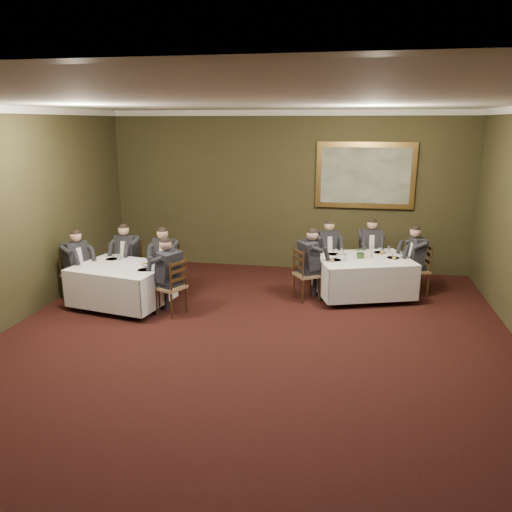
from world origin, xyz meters
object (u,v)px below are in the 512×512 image
(diner_main_backright, at_px, (370,258))
(diner_sec_backright, at_px, (166,270))
(chair_main_backleft, at_px, (326,270))
(centerpiece, at_px, (361,251))
(table_second, at_px, (122,283))
(diner_sec_endright, at_px, (171,286))
(diner_main_endright, at_px, (417,269))
(chair_sec_endright, at_px, (172,298))
(chair_sec_backright, at_px, (167,281))
(diner_sec_backleft, at_px, (128,265))
(diner_main_backleft, at_px, (326,260))
(chair_main_endleft, at_px, (306,285))
(chair_sec_backleft, at_px, (129,276))
(chair_sec_endleft, at_px, (77,285))
(table_main, at_px, (362,274))
(diner_main_endleft, at_px, (307,273))
(candlestick, at_px, (372,250))
(diner_sec_endleft, at_px, (77,273))
(painting, at_px, (365,175))
(chair_main_backright, at_px, (369,268))
(chair_main_endright, at_px, (416,280))

(diner_main_backright, distance_m, diner_sec_backright, 4.18)
(chair_main_backleft, xyz_separation_m, centerpiece, (0.67, -0.71, 0.61))
(table_second, distance_m, diner_sec_endright, 1.01)
(diner_main_endright, bearing_deg, chair_main_backleft, 65.31)
(chair_sec_endright, bearing_deg, chair_sec_backright, 47.65)
(diner_sec_backleft, bearing_deg, diner_sec_backright, 178.82)
(diner_main_backleft, distance_m, diner_sec_endright, 3.38)
(chair_main_endleft, bearing_deg, chair_sec_backleft, -120.88)
(diner_sec_backright, xyz_separation_m, chair_sec_endleft, (-1.58, -0.53, -0.23))
(table_main, relative_size, diner_main_endleft, 1.53)
(chair_sec_endleft, xyz_separation_m, candlestick, (5.43, 1.20, 0.63))
(diner_main_endleft, distance_m, chair_sec_endright, 2.55)
(diner_main_backleft, xyz_separation_m, diner_main_endleft, (-0.31, -1.03, 0.00))
(diner_main_backright, distance_m, diner_sec_endleft, 5.83)
(chair_sec_endright, distance_m, chair_sec_endleft, 2.04)
(diner_main_endleft, xyz_separation_m, candlestick, (1.18, 0.40, 0.40))
(chair_sec_backright, xyz_separation_m, painting, (3.70, 2.26, 1.86))
(candlestick, bearing_deg, diner_main_endleft, -161.06)
(chair_main_backright, bearing_deg, diner_main_endleft, 41.38)
(diner_main_backleft, distance_m, diner_main_endright, 1.78)
(chair_sec_endleft, height_order, diner_sec_endleft, diner_sec_endleft)
(diner_main_backright, bearing_deg, diner_sec_endright, 28.97)
(diner_main_backleft, xyz_separation_m, chair_sec_endright, (-2.56, -2.21, -0.23))
(chair_sec_backright, xyz_separation_m, diner_sec_backright, (-0.00, -0.01, 0.23))
(diner_sec_backright, bearing_deg, chair_main_backright, -149.08)
(diner_sec_backright, height_order, chair_sec_endleft, diner_sec_backright)
(chair_sec_backright, bearing_deg, chair_sec_endright, 123.07)
(diner_main_backright, xyz_separation_m, chair_sec_endright, (-3.44, -2.50, -0.23))
(painting, bearing_deg, centerpiece, -91.68)
(diner_sec_backright, distance_m, chair_sec_endright, 1.04)
(diner_main_endleft, bearing_deg, diner_main_backright, 105.75)
(chair_sec_backright, bearing_deg, table_second, 60.23)
(diner_main_backleft, height_order, chair_main_endleft, diner_main_backleft)
(chair_main_endright, height_order, diner_sec_endright, diner_sec_endright)
(table_main, xyz_separation_m, chair_sec_backleft, (-4.55, -0.43, -0.17))
(chair_main_endright, bearing_deg, chair_main_endleft, 95.19)
(table_main, xyz_separation_m, chair_main_endright, (1.04, 0.35, -0.17))
(diner_main_endleft, bearing_deg, table_second, -105.39)
(chair_sec_backleft, relative_size, diner_sec_backleft, 0.74)
(table_second, height_order, chair_main_backleft, chair_main_backleft)
(diner_main_backleft, relative_size, diner_sec_endleft, 1.00)
(diner_main_endleft, height_order, chair_sec_backleft, diner_main_endleft)
(diner_main_backleft, xyz_separation_m, diner_sec_endleft, (-4.55, -1.83, 0.00))
(table_second, xyz_separation_m, chair_main_endleft, (3.24, 0.98, -0.17))
(diner_main_backright, height_order, chair_sec_backleft, diner_main_backright)
(diner_main_endright, height_order, centerpiece, diner_main_endright)
(diner_sec_backright, height_order, centerpiece, diner_sec_backright)
(chair_main_backright, height_order, centerpiece, centerpiece)
(chair_main_endleft, height_order, diner_sec_endleft, diner_sec_endleft)
(chair_sec_backleft, bearing_deg, diner_sec_endright, 148.93)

